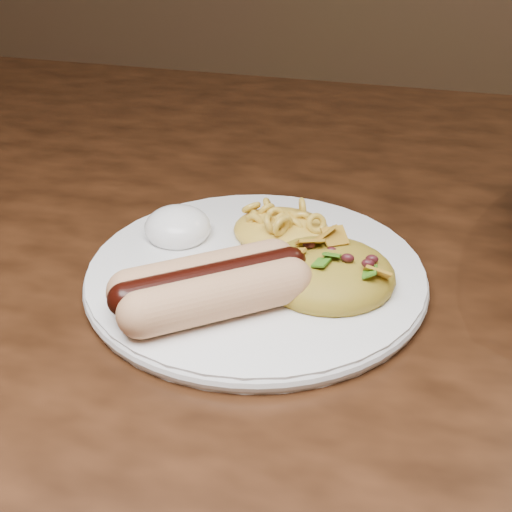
# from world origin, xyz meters

# --- Properties ---
(table) EXTENTS (1.60, 0.90, 0.75)m
(table) POSITION_xyz_m (0.00, 0.00, 0.66)
(table) COLOR #3E200F
(table) RESTS_ON floor
(plate) EXTENTS (0.33, 0.33, 0.01)m
(plate) POSITION_xyz_m (0.02, -0.06, 0.76)
(plate) COLOR white
(plate) RESTS_ON table
(hotdog) EXTENTS (0.11, 0.12, 0.03)m
(hotdog) POSITION_xyz_m (-0.00, -0.11, 0.78)
(hotdog) COLOR tan
(hotdog) RESTS_ON plate
(mac_and_cheese) EXTENTS (0.10, 0.09, 0.03)m
(mac_and_cheese) POSITION_xyz_m (0.02, -0.01, 0.78)
(mac_and_cheese) COLOR gold
(mac_and_cheese) RESTS_ON plate
(sour_cream) EXTENTS (0.07, 0.07, 0.03)m
(sour_cream) POSITION_xyz_m (-0.06, -0.03, 0.78)
(sour_cream) COLOR white
(sour_cream) RESTS_ON plate
(taco_salad) EXTENTS (0.10, 0.09, 0.04)m
(taco_salad) POSITION_xyz_m (0.07, -0.07, 0.78)
(taco_salad) COLOR #C76E1F
(taco_salad) RESTS_ON plate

